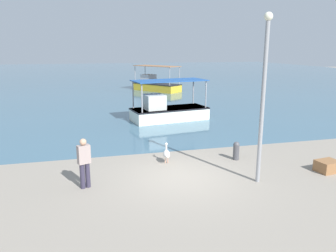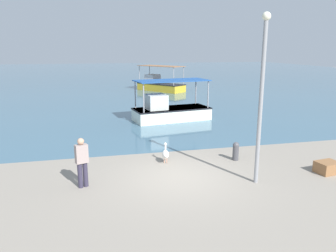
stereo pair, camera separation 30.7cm
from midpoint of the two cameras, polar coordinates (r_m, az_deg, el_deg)
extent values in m
plane|color=gray|center=(11.90, 1.50, -8.93)|extent=(120.00, 120.00, 0.00)
cube|color=#43687E|center=(58.84, -11.46, 8.73)|extent=(110.00, 90.00, 0.00)
cube|color=gold|center=(35.72, -2.22, 6.78)|extent=(4.72, 5.45, 0.81)
cube|color=black|center=(35.68, -2.23, 7.37)|extent=(4.78, 5.51, 0.08)
cylinder|color=#99999E|center=(34.67, 1.74, 8.78)|extent=(0.08, 0.08, 1.83)
cylinder|color=#99999E|center=(33.39, 0.02, 8.61)|extent=(0.08, 0.08, 1.83)
cylinder|color=#99999E|center=(37.84, -4.23, 9.13)|extent=(0.08, 0.08, 1.83)
cylinder|color=#99999E|center=(36.67, -6.01, 8.96)|extent=(0.08, 0.08, 1.83)
cube|color=#976643|center=(35.53, -2.25, 10.40)|extent=(4.68, 5.35, 0.05)
cube|color=silver|center=(36.44, -3.68, 8.25)|extent=(1.80, 1.78, 0.90)
cube|color=white|center=(21.07, -0.15, 2.12)|extent=(5.06, 2.70, 0.79)
cube|color=black|center=(21.01, -0.15, 3.07)|extent=(5.10, 2.75, 0.08)
cylinder|color=#99999E|center=(22.55, 4.03, 6.07)|extent=(0.08, 0.08, 1.73)
cylinder|color=#99999E|center=(21.06, 6.20, 5.51)|extent=(0.08, 0.08, 1.73)
cylinder|color=#99999E|center=(20.93, -6.53, 5.45)|extent=(0.08, 0.08, 1.73)
cylinder|color=#99999E|center=(19.31, -5.02, 4.82)|extent=(0.08, 0.08, 1.73)
cube|color=#224F95|center=(20.76, -0.15, 7.94)|extent=(4.87, 2.77, 0.05)
cube|color=silver|center=(20.52, -2.93, 4.22)|extent=(1.40, 1.54, 0.92)
cylinder|color=#E0997A|center=(13.27, -1.15, -6.01)|extent=(0.03, 0.03, 0.22)
cylinder|color=#E0997A|center=(13.28, -0.71, -6.00)|extent=(0.03, 0.03, 0.22)
ellipsoid|color=white|center=(13.22, -0.94, -4.96)|extent=(0.39, 0.60, 0.32)
ellipsoid|color=white|center=(12.98, -0.90, -5.22)|extent=(0.15, 0.18, 0.10)
cylinder|color=white|center=(13.30, -0.96, -3.82)|extent=(0.07, 0.07, 0.26)
sphere|color=white|center=(13.25, -0.97, -3.15)|extent=(0.11, 0.11, 0.11)
cone|color=#E5933F|center=(13.41, -0.99, -2.99)|extent=(0.11, 0.31, 0.06)
cylinder|color=gray|center=(11.19, 15.37, 3.47)|extent=(0.14, 0.14, 5.37)
sphere|color=#EAEACC|center=(11.08, 16.30, 17.85)|extent=(0.28, 0.28, 0.28)
cylinder|color=#47474C|center=(13.86, 11.15, -4.57)|extent=(0.25, 0.25, 0.61)
sphere|color=#4C4C51|center=(13.77, 11.21, -3.25)|extent=(0.26, 0.26, 0.26)
cylinder|color=#322D42|center=(11.27, -15.44, -8.42)|extent=(0.16, 0.16, 0.85)
cylinder|color=#322D42|center=(11.32, -14.58, -8.26)|extent=(0.16, 0.16, 0.85)
cube|color=#9F8D88|center=(11.05, -15.23, -4.79)|extent=(0.45, 0.35, 0.62)
sphere|color=tan|center=(10.93, -15.37, -2.70)|extent=(0.22, 0.22, 0.22)
cube|color=#91623B|center=(13.66, 25.46, -6.33)|extent=(0.90, 0.75, 0.43)
camera|label=1|loc=(0.15, -90.60, -0.14)|focal=35.00mm
camera|label=2|loc=(0.15, 89.40, 0.14)|focal=35.00mm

